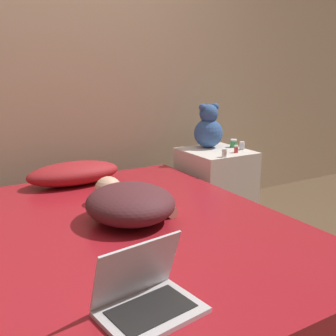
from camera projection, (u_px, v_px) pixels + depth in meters
name	position (u px, v px, depth m)	size (l,w,h in m)	color
ground_plane	(129.00, 311.00, 2.01)	(12.00, 12.00, 0.00)	brown
wall_back	(49.00, 55.00, 2.76)	(8.00, 0.06, 2.60)	tan
bed	(128.00, 270.00, 1.95)	(1.55, 1.98, 0.48)	#2D2319
nightstand	(215.00, 188.00, 3.06)	(0.46, 0.49, 0.60)	silver
pillow	(74.00, 173.00, 2.54)	(0.60, 0.28, 0.15)	maroon
person_lying	(129.00, 202.00, 1.95)	(0.45, 0.61, 0.18)	#4C2328
laptop	(146.00, 295.00, 1.22)	(0.33, 0.26, 0.22)	silver
teddy_bear	(208.00, 128.00, 3.05)	(0.23, 0.23, 0.34)	#335693
bottle_red	(236.00, 149.00, 2.89)	(0.03, 0.03, 0.06)	#B72D2D
bottle_clear	(242.00, 146.00, 3.00)	(0.04, 0.04, 0.06)	silver
bottle_white	(224.00, 153.00, 2.75)	(0.04, 0.04, 0.06)	white
bottle_green	(233.00, 143.00, 3.09)	(0.05, 0.05, 0.06)	#3D8E4C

